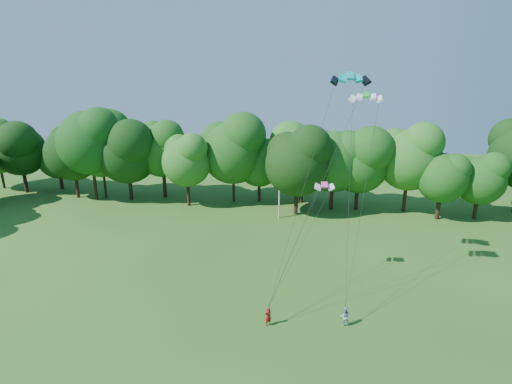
# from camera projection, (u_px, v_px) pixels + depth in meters

# --- Properties ---
(utility_pole) EXTENTS (1.56, 0.52, 8.00)m
(utility_pole) POSITION_uv_depth(u_px,v_px,m) (279.00, 188.00, 51.49)
(utility_pole) COLOR #AAABA2
(utility_pole) RESTS_ON ground
(kite_flyer_left) EXTENTS (0.67, 0.64, 1.54)m
(kite_flyer_left) POSITION_uv_depth(u_px,v_px,m) (268.00, 316.00, 30.08)
(kite_flyer_left) COLOR #A81515
(kite_flyer_left) RESTS_ON ground
(kite_flyer_right) EXTENTS (0.84, 0.71, 1.52)m
(kite_flyer_right) POSITION_uv_depth(u_px,v_px,m) (345.00, 316.00, 30.11)
(kite_flyer_right) COLOR #98AAD4
(kite_flyer_right) RESTS_ON ground
(kite_teal) EXTENTS (2.92, 1.41, 0.64)m
(kite_teal) POSITION_uv_depth(u_px,v_px,m) (350.00, 76.00, 30.45)
(kite_teal) COLOR #059EA6
(kite_teal) RESTS_ON ground
(kite_green) EXTENTS (2.93, 1.63, 0.50)m
(kite_green) POSITION_uv_depth(u_px,v_px,m) (366.00, 95.00, 34.46)
(kite_green) COLOR green
(kite_green) RESTS_ON ground
(kite_pink) EXTENTS (1.79, 0.97, 0.40)m
(kite_pink) POSITION_uv_depth(u_px,v_px,m) (325.00, 185.00, 35.14)
(kite_pink) COLOR #F1429B
(kite_pink) RESTS_ON ground
(tree_back_west) EXTENTS (10.10, 10.10, 14.70)m
(tree_back_west) POSITION_uv_depth(u_px,v_px,m) (90.00, 139.00, 57.38)
(tree_back_west) COLOR #331F14
(tree_back_west) RESTS_ON ground
(tree_back_center) EXTENTS (9.26, 9.26, 13.47)m
(tree_back_center) POSITION_uv_depth(u_px,v_px,m) (297.00, 153.00, 51.63)
(tree_back_center) COLOR black
(tree_back_center) RESTS_ON ground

